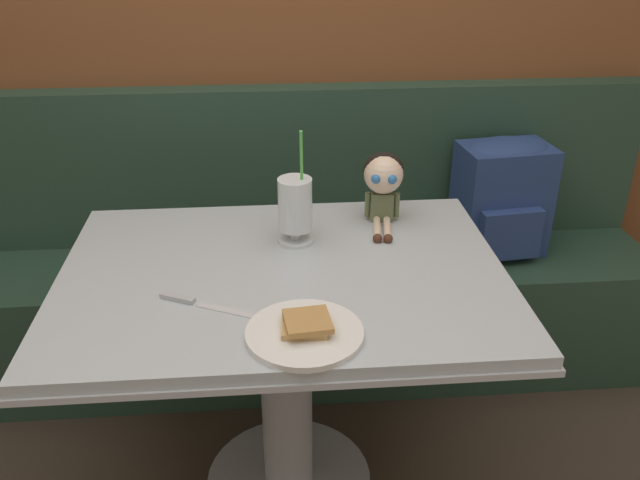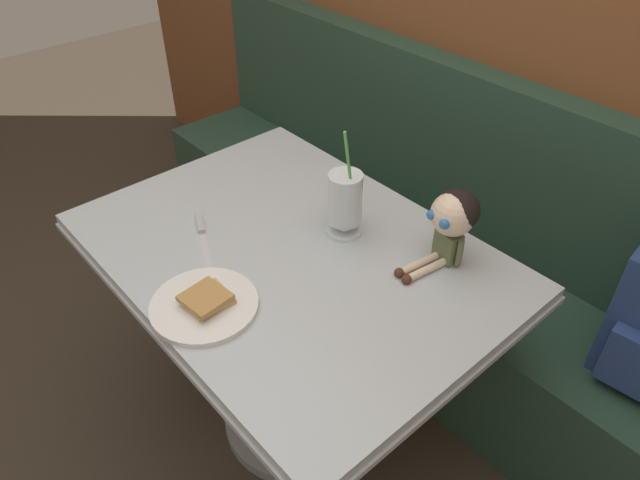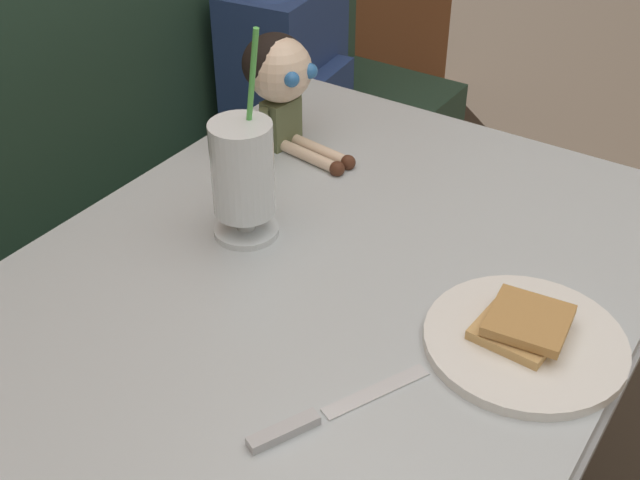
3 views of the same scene
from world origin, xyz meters
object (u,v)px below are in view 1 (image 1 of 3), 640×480
butter_knife (191,301)px  seated_doll (383,178)px  toast_plate (305,331)px  backpack (502,195)px  milkshake_glass (295,207)px

butter_knife → seated_doll: seated_doll is taller
toast_plate → backpack: bearing=50.4°
toast_plate → butter_knife: bearing=149.3°
milkshake_glass → butter_knife: bearing=-131.6°
milkshake_glass → backpack: (0.73, 0.45, -0.18)m
milkshake_glass → butter_knife: (-0.25, -0.29, -0.10)m
toast_plate → milkshake_glass: (0.00, 0.44, 0.09)m
milkshake_glass → backpack: size_ratio=0.78×
milkshake_glass → seated_doll: bearing=24.9°
butter_knife → seated_doll: bearing=38.6°
backpack → butter_knife: bearing=-143.2°
milkshake_glass → seated_doll: size_ratio=1.40×
butter_knife → backpack: 1.23m
butter_knife → backpack: size_ratio=0.55×
backpack → milkshake_glass: bearing=-148.3°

